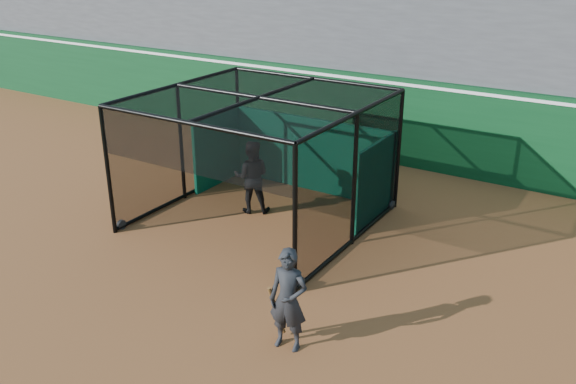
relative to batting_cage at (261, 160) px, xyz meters
The scene contains 5 objects.
ground 3.53m from the batting_cage, 79.54° to the right, with size 120.00×120.00×0.00m, color brown.
outfield_wall 5.36m from the batting_cage, 83.72° to the left, with size 50.00×0.50×2.50m.
batting_cage is the anchor object (origin of this frame).
batter 0.74m from the batting_cage, 151.19° to the left, with size 0.85×0.66×1.75m, color black.
on_deck_player 4.90m from the batting_cage, 50.50° to the right, with size 0.68×0.50×1.72m.
Camera 1 is at (6.79, -7.38, 5.98)m, focal length 38.00 mm.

